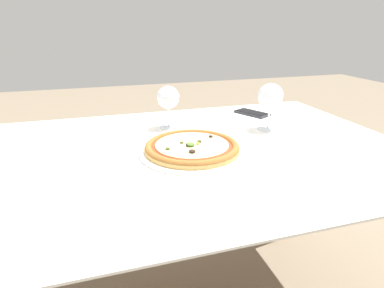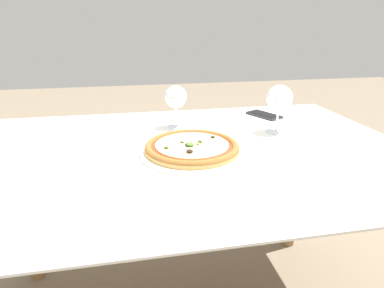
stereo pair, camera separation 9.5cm
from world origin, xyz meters
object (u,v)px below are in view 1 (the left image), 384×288
at_px(pizza_plate, 192,148).
at_px(wine_glass_far_left, 271,97).
at_px(wine_glass_far_right, 168,98).
at_px(cell_phone, 252,113).
at_px(fork, 26,193).
at_px(dining_table, 181,174).

relative_size(pizza_plate, wine_glass_far_left, 1.85).
height_order(wine_glass_far_right, cell_phone, wine_glass_far_right).
distance_m(pizza_plate, cell_phone, 0.50).
relative_size(wine_glass_far_left, cell_phone, 1.05).
bearing_deg(fork, dining_table, 21.04).
distance_m(dining_table, wine_glass_far_left, 0.42).
height_order(dining_table, pizza_plate, pizza_plate).
xyz_separation_m(fork, wine_glass_far_left, (0.76, 0.26, 0.12)).
distance_m(pizza_plate, fork, 0.45).
bearing_deg(dining_table, fork, -158.96).
bearing_deg(fork, wine_glass_far_left, 18.95).
distance_m(wine_glass_far_left, cell_phone, 0.24).
height_order(wine_glass_far_left, cell_phone, wine_glass_far_left).
bearing_deg(pizza_plate, fork, -164.10).
height_order(fork, wine_glass_far_left, wine_glass_far_left).
distance_m(dining_table, wine_glass_far_right, 0.30).
bearing_deg(dining_table, wine_glass_far_left, 16.53).
bearing_deg(wine_glass_far_left, cell_phone, 79.16).
bearing_deg(cell_phone, wine_glass_far_left, -100.84).
xyz_separation_m(dining_table, wine_glass_far_left, (0.36, 0.11, 0.20)).
distance_m(dining_table, fork, 0.44).
bearing_deg(wine_glass_far_right, wine_glass_far_left, -20.08).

